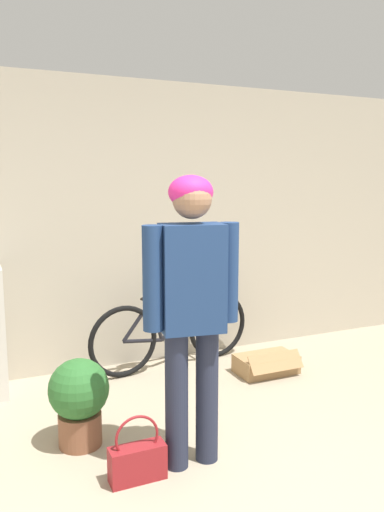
{
  "coord_description": "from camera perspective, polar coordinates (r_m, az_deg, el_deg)",
  "views": [
    {
      "loc": [
        -1.15,
        -1.61,
        1.71
      ],
      "look_at": [
        -0.02,
        0.98,
        1.28
      ],
      "focal_mm": 35.0,
      "sensor_mm": 36.0,
      "label": 1
    }
  ],
  "objects": [
    {
      "name": "bicycle",
      "position": [
        4.63,
        -2.2,
        -8.49
      ],
      "size": [
        1.62,
        0.46,
        0.71
      ],
      "rotation": [
        0.0,
        0.0,
        0.12
      ],
      "color": "black",
      "rests_on": "ground_plane"
    },
    {
      "name": "wall_back",
      "position": [
        4.57,
        -8.99,
        3.41
      ],
      "size": [
        8.0,
        0.07,
        2.6
      ],
      "color": "#B7AD99",
      "rests_on": "ground_plane"
    },
    {
      "name": "cardboard_box",
      "position": [
        4.62,
        8.48,
        -12.08
      ],
      "size": [
        0.54,
        0.37,
        0.22
      ],
      "color": "#A87F51",
      "rests_on": "ground_plane"
    },
    {
      "name": "potted_plant",
      "position": [
        3.42,
        -12.78,
        -15.52
      ],
      "size": [
        0.39,
        0.39,
        0.58
      ],
      "color": "brown",
      "rests_on": "ground_plane"
    },
    {
      "name": "handbag",
      "position": [
        3.1,
        -6.26,
        -22.18
      ],
      "size": [
        0.32,
        0.12,
        0.39
      ],
      "color": "maroon",
      "rests_on": "ground_plane"
    },
    {
      "name": "person",
      "position": [
        2.9,
        -0.01,
        -4.35
      ],
      "size": [
        0.6,
        0.28,
        1.74
      ],
      "rotation": [
        0.0,
        0.0,
        -0.16
      ],
      "color": "#23283D",
      "rests_on": "ground_plane"
    }
  ]
}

